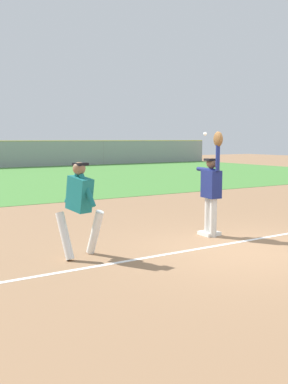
# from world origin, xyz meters

# --- Properties ---
(ground_plane) EXTENTS (81.18, 81.18, 0.00)m
(ground_plane) POSITION_xyz_m (0.00, 0.00, 0.00)
(ground_plane) COLOR #936D4C
(outfield_grass) EXTENTS (42.28, 19.44, 0.01)m
(outfield_grass) POSITION_xyz_m (0.00, 17.54, 0.01)
(outfield_grass) COLOR #478438
(outfield_grass) RESTS_ON ground_plane
(chalk_foul_line) EXTENTS (12.00, 0.26, 0.01)m
(chalk_foul_line) POSITION_xyz_m (-3.70, 0.40, 0.00)
(chalk_foul_line) COLOR white
(chalk_foul_line) RESTS_ON ground_plane
(first_base) EXTENTS (0.38, 0.38, 0.08)m
(first_base) POSITION_xyz_m (0.30, 1.30, 0.04)
(first_base) COLOR white
(first_base) RESTS_ON ground_plane
(fielder) EXTENTS (0.30, 0.90, 2.28)m
(fielder) POSITION_xyz_m (0.26, 1.20, 1.12)
(fielder) COLOR silver
(fielder) RESTS_ON ground_plane
(runner) EXTENTS (0.84, 0.84, 1.72)m
(runner) POSITION_xyz_m (-2.88, 1.10, 1.00)
(runner) COLOR white
(runner) RESTS_ON ground_plane
(baseball) EXTENTS (0.07, 0.07, 0.07)m
(baseball) POSITION_xyz_m (-0.09, 1.03, 2.23)
(baseball) COLOR white
(parked_car_tan) EXTENTS (4.42, 2.16, 1.25)m
(parked_car_tan) POSITION_xyz_m (3.67, 30.58, 0.67)
(parked_car_tan) COLOR tan
(parked_car_tan) RESTS_ON ground_plane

